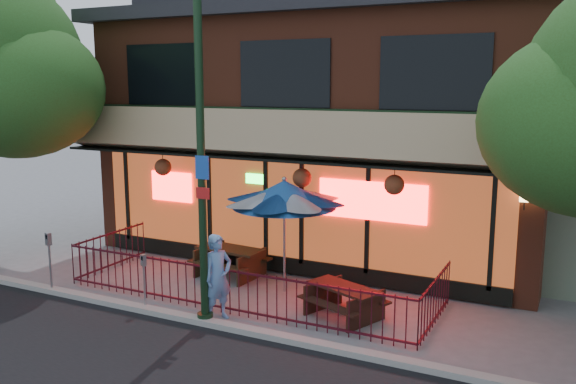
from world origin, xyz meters
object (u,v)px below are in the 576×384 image
pedestrian (218,277)px  patio_umbrella (284,194)px  street_light (201,169)px  parking_meter_near (144,273)px  parking_meter_far (49,252)px  picnic_table_left (230,257)px  picnic_table_right (344,297)px

pedestrian → patio_umbrella: bearing=9.2°
street_light → parking_meter_near: street_light is taller
street_light → parking_meter_far: size_ratio=4.94×
patio_umbrella → pedestrian: size_ratio=1.52×
pedestrian → street_light: bearing=174.4°
picnic_table_left → patio_umbrella: (1.73, -0.41, 1.83)m
patio_umbrella → pedestrian: 2.58m
street_light → picnic_table_right: street_light is taller
street_light → patio_umbrella: street_light is taller
picnic_table_right → parking_meter_far: parking_meter_far is taller
street_light → picnic_table_right: size_ratio=3.70×
street_light → pedestrian: (0.14, 0.28, -2.26)m
patio_umbrella → parking_meter_near: patio_umbrella is taller
parking_meter_near → parking_meter_far: 2.67m
picnic_table_left → parking_meter_near: (-0.40, -2.80, 0.36)m
parking_meter_far → picnic_table_left: bearing=43.2°
pedestrian → parking_meter_far: size_ratio=1.26×
street_light → picnic_table_right: bearing=32.1°
pedestrian → parking_meter_far: (-4.35, -0.36, 0.07)m
parking_meter_near → picnic_table_left: bearing=81.9°
patio_umbrella → pedestrian: patio_umbrella is taller
street_light → pedestrian: 2.28m
picnic_table_left → parking_meter_near: size_ratio=1.46×
picnic_table_right → pedestrian: bearing=-151.5°
picnic_table_left → pedestrian: (1.28, -2.52, 0.41)m
patio_umbrella → parking_meter_near: size_ratio=2.20×
picnic_table_right → pedestrian: size_ratio=1.06×
picnic_table_left → picnic_table_right: bearing=-19.9°
picnic_table_left → picnic_table_right: size_ratio=0.95×
street_light → picnic_table_left: street_light is taller
picnic_table_right → pedestrian: (-2.27, -1.23, 0.45)m
street_light → picnic_table_left: (-1.14, 2.80, -2.67)m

